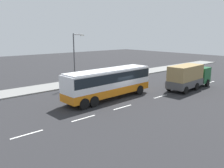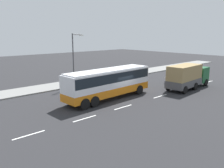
# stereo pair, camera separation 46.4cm
# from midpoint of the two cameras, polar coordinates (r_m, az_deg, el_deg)

# --- Properties ---
(ground_plane) EXTENTS (120.00, 120.00, 0.00)m
(ground_plane) POSITION_cam_midpoint_polar(r_m,az_deg,el_deg) (26.50, 1.77, -3.25)
(ground_plane) COLOR #28282B
(sidewalk_curb) EXTENTS (80.00, 4.00, 0.15)m
(sidewalk_curb) POSITION_cam_midpoint_polar(r_m,az_deg,el_deg) (34.06, -9.85, 0.21)
(sidewalk_curb) COLOR gray
(sidewalk_curb) RESTS_ON ground_plane
(lane_centreline) EXTENTS (36.10, 0.16, 0.01)m
(lane_centreline) POSITION_cam_midpoint_polar(r_m,az_deg,el_deg) (23.69, 4.11, -5.16)
(lane_centreline) COLOR white
(lane_centreline) RESTS_ON ground_plane
(coach_bus) EXTENTS (11.07, 3.01, 3.30)m
(coach_bus) POSITION_cam_midpoint_polar(r_m,az_deg,el_deg) (25.41, -1.31, 0.83)
(coach_bus) COLOR orange
(coach_bus) RESTS_ON ground_plane
(cargo_truck) EXTENTS (8.04, 2.95, 3.19)m
(cargo_truck) POSITION_cam_midpoint_polar(r_m,az_deg,el_deg) (31.82, 17.82, 1.93)
(cargo_truck) COLOR #19592D
(cargo_truck) RESTS_ON ground_plane
(car_silver_hatch) EXTENTS (4.44, 2.08, 1.38)m
(car_silver_hatch) POSITION_cam_midpoint_polar(r_m,az_deg,el_deg) (36.00, 15.74, 1.66)
(car_silver_hatch) COLOR silver
(car_silver_hatch) RESTS_ON ground_plane
(pedestrian_near_curb) EXTENTS (0.32, 0.32, 1.69)m
(pedestrian_near_curb) POSITION_cam_midpoint_polar(r_m,az_deg,el_deg) (33.07, -9.82, 1.70)
(pedestrian_near_curb) COLOR #38334C
(pedestrian_near_curb) RESTS_ON sidewalk_curb
(street_lamp) EXTENTS (1.73, 0.24, 7.00)m
(street_lamp) POSITION_cam_midpoint_polar(r_m,az_deg,el_deg) (31.61, -9.73, 6.79)
(street_lamp) COLOR #47474C
(street_lamp) RESTS_ON sidewalk_curb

